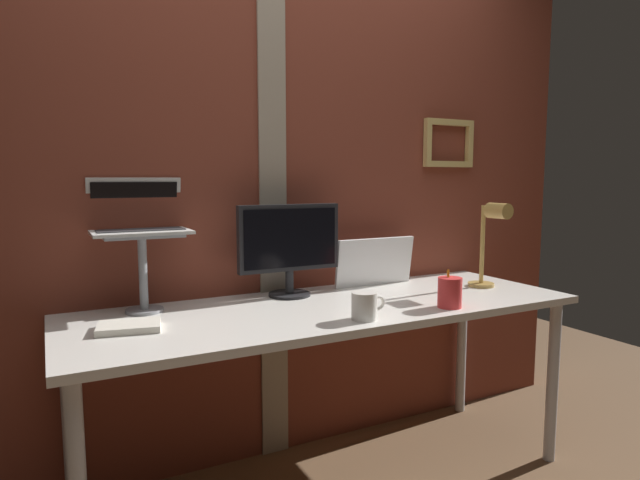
{
  "coord_description": "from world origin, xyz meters",
  "views": [
    {
      "loc": [
        -0.9,
        -1.79,
        1.26
      ],
      "look_at": [
        0.1,
        0.13,
        1.0
      ],
      "focal_mm": 29.91,
      "sensor_mm": 36.0,
      "label": 1
    }
  ],
  "objects_px": {
    "laptop": "(138,218)",
    "whiteboard_panel": "(375,262)",
    "coffee_mug": "(365,306)",
    "desk_lamp": "(491,235)",
    "pen_cup": "(450,292)",
    "monitor": "(289,243)"
  },
  "relations": [
    {
      "from": "whiteboard_panel",
      "to": "desk_lamp",
      "type": "xyz_separation_m",
      "value": [
        0.43,
        -0.3,
        0.13
      ]
    },
    {
      "from": "whiteboard_panel",
      "to": "coffee_mug",
      "type": "bearing_deg",
      "value": -126.61
    },
    {
      "from": "whiteboard_panel",
      "to": "monitor",
      "type": "bearing_deg",
      "value": -177.7
    },
    {
      "from": "whiteboard_panel",
      "to": "pen_cup",
      "type": "bearing_deg",
      "value": -87.37
    },
    {
      "from": "laptop",
      "to": "monitor",
      "type": "bearing_deg",
      "value": -6.15
    },
    {
      "from": "monitor",
      "to": "pen_cup",
      "type": "height_order",
      "value": "monitor"
    },
    {
      "from": "monitor",
      "to": "laptop",
      "type": "bearing_deg",
      "value": 173.85
    },
    {
      "from": "whiteboard_panel",
      "to": "coffee_mug",
      "type": "height_order",
      "value": "whiteboard_panel"
    },
    {
      "from": "pen_cup",
      "to": "coffee_mug",
      "type": "bearing_deg",
      "value": -179.99
    },
    {
      "from": "laptop",
      "to": "whiteboard_panel",
      "type": "relative_size",
      "value": 0.86
    },
    {
      "from": "coffee_mug",
      "to": "laptop",
      "type": "bearing_deg",
      "value": 141.5
    },
    {
      "from": "monitor",
      "to": "whiteboard_panel",
      "type": "relative_size",
      "value": 1.11
    },
    {
      "from": "laptop",
      "to": "whiteboard_panel",
      "type": "distance_m",
      "value": 1.08
    },
    {
      "from": "desk_lamp",
      "to": "pen_cup",
      "type": "height_order",
      "value": "desk_lamp"
    },
    {
      "from": "monitor",
      "to": "laptop",
      "type": "height_order",
      "value": "laptop"
    },
    {
      "from": "desk_lamp",
      "to": "monitor",
      "type": "bearing_deg",
      "value": 162.25
    },
    {
      "from": "whiteboard_panel",
      "to": "desk_lamp",
      "type": "height_order",
      "value": "desk_lamp"
    },
    {
      "from": "laptop",
      "to": "desk_lamp",
      "type": "distance_m",
      "value": 1.52
    },
    {
      "from": "monitor",
      "to": "coffee_mug",
      "type": "xyz_separation_m",
      "value": [
        0.08,
        -0.48,
        -0.18
      ]
    },
    {
      "from": "pen_cup",
      "to": "coffee_mug",
      "type": "xyz_separation_m",
      "value": [
        -0.39,
        -0.0,
        -0.01
      ]
    },
    {
      "from": "whiteboard_panel",
      "to": "laptop",
      "type": "bearing_deg",
      "value": 177.44
    },
    {
      "from": "whiteboard_panel",
      "to": "pen_cup",
      "type": "height_order",
      "value": "whiteboard_panel"
    }
  ]
}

